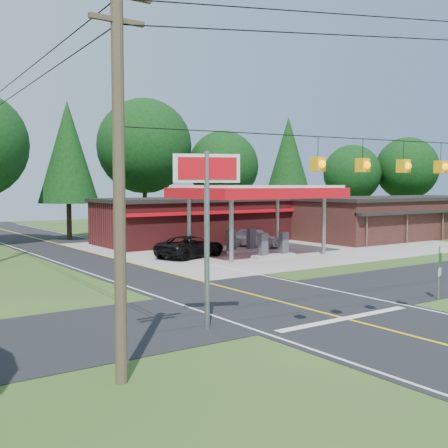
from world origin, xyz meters
TOP-DOWN VIEW (x-y plane):
  - ground at (0.00, 0.00)m, footprint 120.00×120.00m
  - main_highway at (0.00, 0.00)m, footprint 8.00×120.00m
  - cross_road at (0.00, 0.00)m, footprint 70.00×7.00m
  - lane_center_yellow at (0.00, 0.00)m, footprint 0.15×110.00m
  - gas_canopy at (9.00, 13.00)m, footprint 10.60×7.40m
  - convenience_store at (10.00, 22.98)m, footprint 16.40×7.55m
  - strip_building at (28.00, 15.98)m, footprint 20.40×8.75m
  - utility_pole_near_left at (-9.50, -5.00)m, footprint 1.80×0.30m
  - overhead_beacons at (-1.00, -6.00)m, footprint 17.04×2.04m
  - treeline_backdrop at (0.82, 24.01)m, footprint 70.27×51.59m
  - suv_car at (4.50, 14.50)m, footprint 6.59×6.59m
  - sedan_car at (12.00, 17.00)m, footprint 5.90×5.90m
  - big_stop_sign at (-5.00, -2.01)m, footprint 2.07×1.00m
  - route_sign_post at (5.80, -3.52)m, footprint 0.45×0.21m

SIDE VIEW (x-z plane):
  - ground at x=0.00m, z-range 0.00..0.00m
  - main_highway at x=0.00m, z-range 0.00..0.02m
  - cross_road at x=0.00m, z-range 0.00..0.03m
  - lane_center_yellow at x=0.00m, z-range 0.02..0.03m
  - suv_car at x=4.50m, z-range 0.00..1.46m
  - sedan_car at x=12.00m, z-range 0.00..1.51m
  - route_sign_post at x=5.80m, z-range 0.23..2.54m
  - strip_building at x=28.00m, z-range 0.01..3.81m
  - convenience_store at x=10.00m, z-range 0.02..3.82m
  - gas_canopy at x=9.00m, z-range 1.83..6.70m
  - big_stop_sign at x=-5.00m, z-range 1.38..7.40m
  - utility_pole_near_left at x=-9.50m, z-range 0.20..10.20m
  - overhead_beacons at x=-1.00m, z-range 5.70..6.73m
  - treeline_backdrop at x=0.82m, z-range 0.84..14.14m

